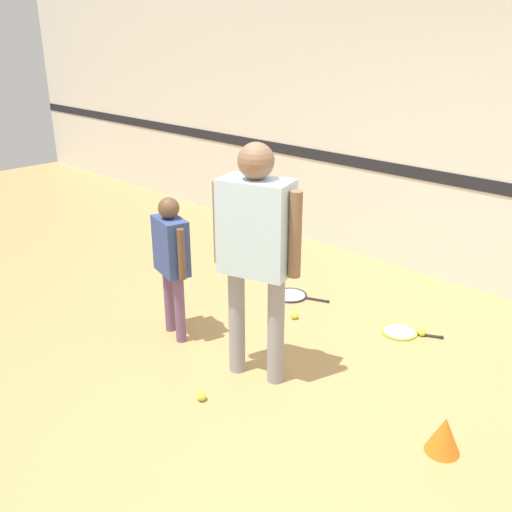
# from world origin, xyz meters

# --- Properties ---
(ground_plane) EXTENTS (16.00, 16.00, 0.00)m
(ground_plane) POSITION_xyz_m (0.00, 0.00, 0.00)
(ground_plane) COLOR tan
(wall_back) EXTENTS (16.00, 0.07, 3.20)m
(wall_back) POSITION_xyz_m (0.00, 2.79, 1.60)
(wall_back) COLOR silver
(wall_back) RESTS_ON ground_plane
(person_instructor) EXTENTS (0.62, 0.39, 1.69)m
(person_instructor) POSITION_xyz_m (-0.23, 0.23, 1.05)
(person_instructor) COLOR gray
(person_instructor) RESTS_ON ground_plane
(person_student_left) EXTENTS (0.43, 0.25, 1.17)m
(person_student_left) POSITION_xyz_m (-1.11, 0.19, 0.72)
(person_student_left) COLOR #6B4C70
(person_student_left) RESTS_ON ground_plane
(racket_spare_on_floor) EXTENTS (0.52, 0.40, 0.03)m
(racket_spare_on_floor) POSITION_xyz_m (0.20, 1.52, 0.01)
(racket_spare_on_floor) COLOR #C6D838
(racket_spare_on_floor) RESTS_ON ground_plane
(racket_second_spare) EXTENTS (0.56, 0.41, 0.03)m
(racket_second_spare) POSITION_xyz_m (-0.90, 1.41, 0.01)
(racket_second_spare) COLOR #28282D
(racket_second_spare) RESTS_ON ground_plane
(tennis_ball_near_instructor) EXTENTS (0.07, 0.07, 0.07)m
(tennis_ball_near_instructor) POSITION_xyz_m (-0.28, -0.25, 0.03)
(tennis_ball_near_instructor) COLOR #CCE038
(tennis_ball_near_instructor) RESTS_ON ground_plane
(tennis_ball_by_spare_racket) EXTENTS (0.07, 0.07, 0.07)m
(tennis_ball_by_spare_racket) POSITION_xyz_m (0.35, 1.59, 0.03)
(tennis_ball_by_spare_racket) COLOR #CCE038
(tennis_ball_by_spare_racket) RESTS_ON ground_plane
(tennis_ball_stray_left) EXTENTS (0.07, 0.07, 0.07)m
(tennis_ball_stray_left) POSITION_xyz_m (-0.59, 1.08, 0.03)
(tennis_ball_stray_left) COLOR #CCE038
(tennis_ball_stray_left) RESTS_ON ground_plane
(training_cone) EXTENTS (0.21, 0.21, 0.24)m
(training_cone) POSITION_xyz_m (1.13, 0.42, 0.12)
(training_cone) COLOR orange
(training_cone) RESTS_ON ground_plane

